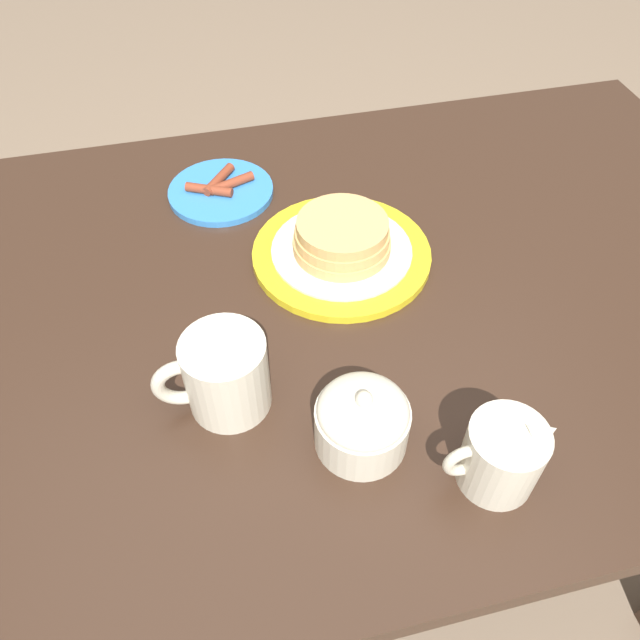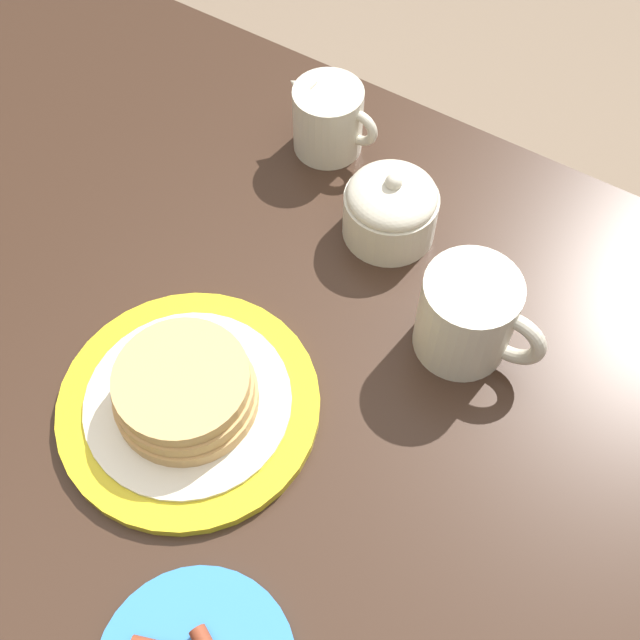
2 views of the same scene
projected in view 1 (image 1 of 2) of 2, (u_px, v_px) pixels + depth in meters
The scene contains 7 objects.
ground_plane at pixel (343, 527), 1.39m from camera, with size 8.00×8.00×0.00m, color #7A6651.
dining_table at pixel (355, 351), 0.92m from camera, with size 1.25×0.82×0.77m.
pancake_plate at pixel (342, 245), 0.83m from camera, with size 0.24×0.24×0.06m.
side_plate_bacon at pixel (221, 190), 0.94m from camera, with size 0.16×0.16×0.02m.
coffee_mug at pixel (223, 374), 0.66m from camera, with size 0.12×0.09×0.10m.
creamer_pitcher at pixel (503, 455), 0.60m from camera, with size 0.12×0.08×0.09m.
sugar_bowl at pixel (362, 421), 0.63m from camera, with size 0.10×0.10×0.09m.
Camera 1 is at (0.19, 0.55, 1.35)m, focal length 35.00 mm.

